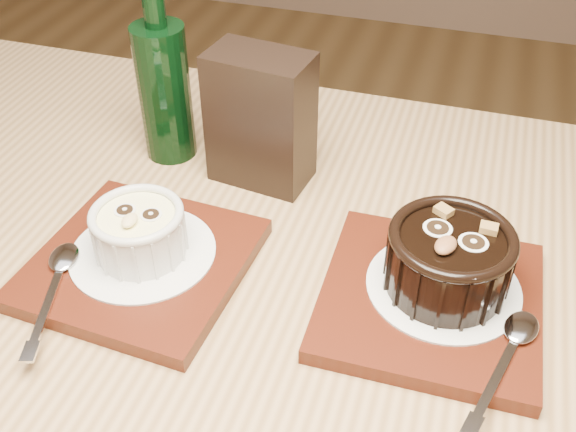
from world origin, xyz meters
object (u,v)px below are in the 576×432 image
Objects in this scene: tray_left at (141,263)px; ramekin_dark at (449,257)px; tray_right at (430,300)px; condiment_stand at (261,119)px; green_bottle at (164,87)px; table at (255,381)px; ramekin_white at (139,230)px.

ramekin_dark is (0.26, 0.04, 0.04)m from tray_left.
ramekin_dark reaches higher than tray_right.
tray_left is 0.19m from condiment_stand.
tray_right is 0.87× the size of green_bottle.
table is 6.67× the size of tray_right.
ramekin_dark is (0.26, 0.04, 0.01)m from ramekin_white.
table is at bearing -50.66° from green_bottle.
condiment_stand reaches higher than ramekin_dark.
green_bottle is at bearing 106.82° from tray_left.
tray_left is (-0.11, 0.02, 0.10)m from table.
table is at bearing -159.04° from tray_right.
tray_left is 1.29× the size of condiment_stand.
tray_right is 0.25m from condiment_stand.
condiment_stand is 0.67× the size of green_bottle.
green_bottle is at bearing 129.34° from table.
ramekin_white is 0.18m from condiment_stand.
ramekin_dark is at bearing 52.53° from tray_right.
condiment_stand is 0.11m from green_bottle.
condiment_stand is (0.06, 0.17, 0.06)m from tray_left.
tray_left is at bearing -172.99° from tray_right.
condiment_stand is (-0.06, 0.19, 0.16)m from table.
ramekin_white is at bearing 87.60° from tray_left.
ramekin_dark is at bearing -31.57° from condiment_stand.
condiment_stand is at bearing 68.20° from ramekin_white.
ramekin_white is at bearing -108.93° from condiment_stand.
table is 0.15m from tray_left.
tray_right is 1.29× the size of condiment_stand.
tray_left reaches higher than table.
condiment_stand is at bearing 71.56° from tray_left.
ramekin_white is at bearing 166.12° from table.
tray_right is at bearing 2.97° from ramekin_white.
green_bottle is (-0.31, 0.15, 0.07)m from tray_right.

